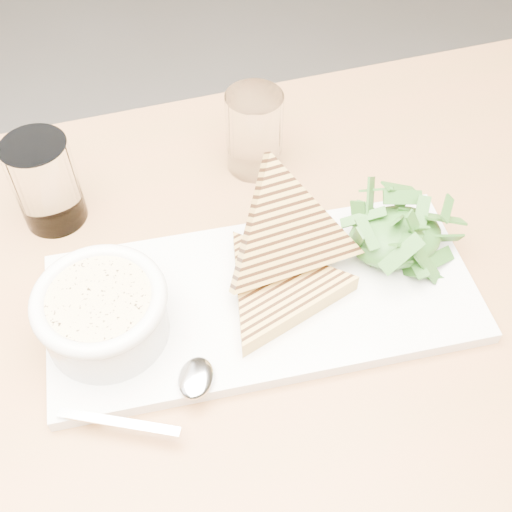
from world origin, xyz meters
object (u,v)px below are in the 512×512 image
object	(u,v)px
table_top	(220,379)
soup_bowl	(105,318)
glass_far	(254,132)
platter	(263,298)
glass_near	(45,183)

from	to	relation	value
table_top	soup_bowl	distance (m)	0.12
glass_far	table_top	bearing A→B (deg)	-116.02
platter	glass_near	xyz separation A→B (m)	(-0.18, 0.18, 0.04)
soup_bowl	glass_far	xyz separation A→B (m)	(0.21, 0.18, 0.01)
glass_near	glass_far	bearing A→B (deg)	1.50
table_top	glass_far	xyz separation A→B (m)	(0.12, 0.25, 0.07)
platter	soup_bowl	world-z (taller)	soup_bowl
table_top	soup_bowl	xyz separation A→B (m)	(-0.09, 0.06, 0.06)
glass_far	soup_bowl	bearing A→B (deg)	-138.59
soup_bowl	glass_near	size ratio (longest dim) A/B	1.10
platter	glass_far	bearing A→B (deg)	73.04
soup_bowl	glass_far	size ratio (longest dim) A/B	1.15
table_top	soup_bowl	size ratio (longest dim) A/B	10.50
glass_far	glass_near	bearing A→B (deg)	-178.50
soup_bowl	glass_far	bearing A→B (deg)	41.41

